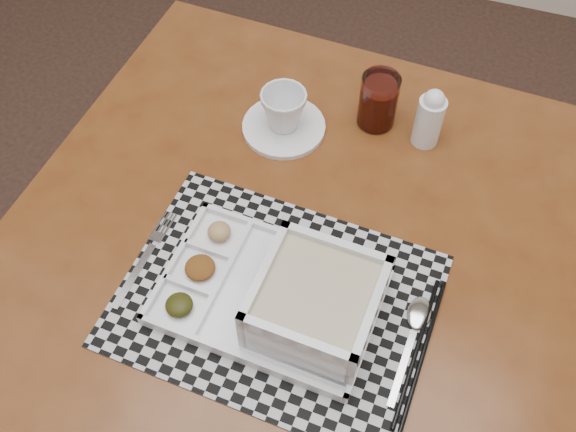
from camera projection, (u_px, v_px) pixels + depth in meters
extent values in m
cube|color=#4E240E|center=(299.00, 244.00, 1.04)|extent=(0.97, 0.97, 0.04)
cylinder|color=#4E240E|center=(204.00, 137.00, 1.64)|extent=(0.05, 0.05, 0.66)
cylinder|color=#4E240E|center=(534.00, 239.00, 1.46)|extent=(0.05, 0.05, 0.66)
cube|color=#4E240E|center=(370.00, 104.00, 1.30)|extent=(0.80, 0.07, 0.07)
cube|color=#4E240E|center=(95.00, 191.00, 1.17)|extent=(0.07, 0.80, 0.07)
cube|color=#4E240E|center=(536.00, 343.00, 1.00)|extent=(0.07, 0.80, 0.07)
cube|color=#A8A9B0|center=(276.00, 300.00, 0.96)|extent=(0.48, 0.37, 0.00)
cube|color=white|center=(269.00, 297.00, 0.95)|extent=(0.33, 0.24, 0.01)
cube|color=white|center=(296.00, 237.00, 1.00)|extent=(0.32, 0.02, 0.01)
cube|color=white|center=(240.00, 356.00, 0.89)|extent=(0.32, 0.02, 0.01)
cube|color=white|center=(175.00, 259.00, 0.98)|extent=(0.02, 0.22, 0.01)
cube|color=white|center=(370.00, 330.00, 0.91)|extent=(0.02, 0.22, 0.01)
cube|color=white|center=(223.00, 277.00, 0.96)|extent=(0.02, 0.20, 0.01)
cube|color=white|center=(188.00, 286.00, 0.95)|extent=(0.08, 0.01, 0.01)
cube|color=white|center=(208.00, 250.00, 0.99)|extent=(0.08, 0.01, 0.01)
ellipsoid|color=black|center=(179.00, 305.00, 0.93)|extent=(0.04, 0.04, 0.02)
ellipsoid|color=#4D2D0C|center=(200.00, 268.00, 0.97)|extent=(0.05, 0.05, 0.02)
ellipsoid|color=brown|center=(219.00, 231.00, 1.00)|extent=(0.04, 0.04, 0.02)
cube|color=white|center=(315.00, 314.00, 0.93)|extent=(0.18, 0.18, 0.01)
cube|color=white|center=(335.00, 258.00, 0.94)|extent=(0.17, 0.02, 0.09)
cube|color=white|center=(296.00, 351.00, 0.85)|extent=(0.17, 0.02, 0.09)
cube|color=white|center=(265.00, 284.00, 0.91)|extent=(0.02, 0.17, 0.09)
cube|color=white|center=(369.00, 321.00, 0.88)|extent=(0.02, 0.17, 0.09)
cube|color=#C0B08F|center=(316.00, 303.00, 0.90)|extent=(0.15, 0.15, 0.08)
cube|color=silver|center=(133.00, 275.00, 0.98)|extent=(0.02, 0.12, 0.00)
cube|color=silver|center=(157.00, 237.00, 1.02)|extent=(0.02, 0.02, 0.00)
cube|color=silver|center=(161.00, 221.00, 1.04)|extent=(0.01, 0.04, 0.00)
cube|color=silver|center=(164.00, 222.00, 1.04)|extent=(0.01, 0.04, 0.00)
cube|color=silver|center=(167.00, 223.00, 1.03)|extent=(0.01, 0.04, 0.00)
cube|color=silver|center=(171.00, 224.00, 1.03)|extent=(0.01, 0.04, 0.00)
cube|color=silver|center=(402.00, 368.00, 0.90)|extent=(0.02, 0.12, 0.00)
ellipsoid|color=silver|center=(419.00, 313.00, 0.94)|extent=(0.04, 0.06, 0.01)
cylinder|color=black|center=(417.00, 350.00, 0.91)|extent=(0.02, 0.24, 0.01)
cylinder|color=black|center=(423.00, 353.00, 0.91)|extent=(0.02, 0.24, 0.01)
cylinder|color=white|center=(284.00, 127.00, 1.15)|extent=(0.15, 0.15, 0.01)
imported|color=white|center=(284.00, 110.00, 1.12)|extent=(0.10, 0.10, 0.08)
cylinder|color=white|center=(378.00, 101.00, 1.13)|extent=(0.07, 0.07, 0.10)
cylinder|color=#450B05|center=(378.00, 105.00, 1.13)|extent=(0.06, 0.06, 0.08)
cylinder|color=white|center=(429.00, 122.00, 1.10)|extent=(0.05, 0.05, 0.10)
sphere|color=white|center=(434.00, 100.00, 1.06)|extent=(0.04, 0.04, 0.04)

